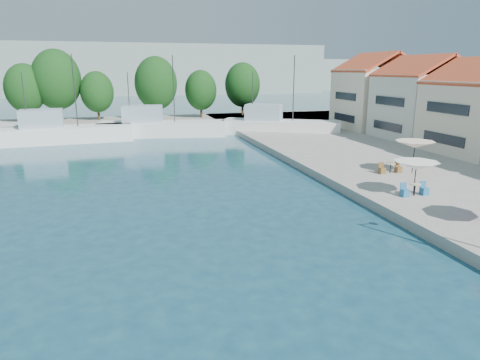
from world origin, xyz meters
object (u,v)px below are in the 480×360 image
object	(u,v)px
umbrella_white	(416,165)
umbrella_cream	(415,144)
trawler_03	(159,128)
trawler_04	(278,126)
trawler_02	(61,133)

from	to	relation	value
umbrella_white	umbrella_cream	bearing A→B (deg)	53.97
trawler_03	umbrella_white	world-z (taller)	trawler_03
trawler_03	trawler_04	size ratio (longest dim) A/B	1.07
trawler_03	trawler_04	world-z (taller)	same
umbrella_white	umbrella_cream	xyz separation A→B (m)	(3.58, 4.93, 0.32)
trawler_04	umbrella_white	xyz separation A→B (m)	(-2.14, -29.86, 1.39)
trawler_02	trawler_04	xyz separation A→B (m)	(26.03, -0.66, -0.00)
trawler_03	umbrella_cream	distance (m)	32.05
umbrella_cream	trawler_02	bearing A→B (deg)	137.03
umbrella_cream	trawler_03	bearing A→B (deg)	120.52
trawler_04	umbrella_cream	world-z (taller)	trawler_04
umbrella_cream	trawler_04	bearing A→B (deg)	93.32
trawler_03	umbrella_white	size ratio (longest dim) A/B	5.90
trawler_02	umbrella_cream	size ratio (longest dim) A/B	5.26
trawler_04	umbrella_cream	xyz separation A→B (m)	(1.45, -24.94, 1.70)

